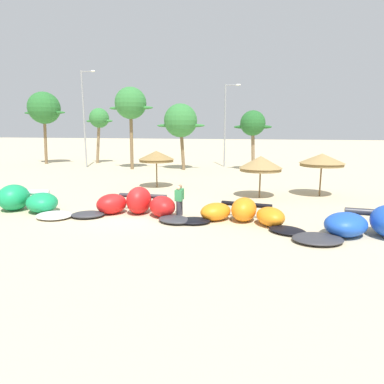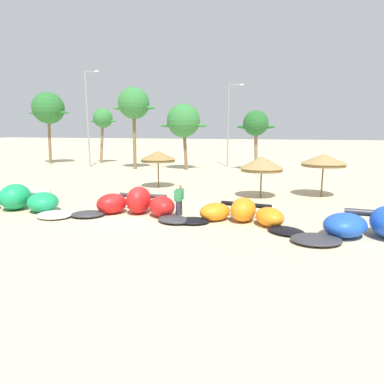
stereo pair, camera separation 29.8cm
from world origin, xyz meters
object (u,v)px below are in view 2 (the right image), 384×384
object	(u,v)px
lamppost_west_center	(229,121)
beach_umbrella_near_van	(158,156)
person_near_kites	(180,200)
person_by_umbrellas	(178,202)
beach_umbrella_middle	(262,164)
palm_left	(103,119)
palm_leftmost	(48,108)
lamppost_west	(88,115)
palm_center_right	(256,124)
kite_center	(242,214)
kite_left	(11,201)
palm_left_of_gap	(134,104)
palm_center_left	(183,121)
kite_left_of_center	(136,205)
beach_umbrella_near_palms	(324,160)

from	to	relation	value
lamppost_west_center	beach_umbrella_near_van	bearing A→B (deg)	-100.76
person_near_kites	person_by_umbrellas	size ratio (longest dim) A/B	1.00
beach_umbrella_middle	palm_left	xyz separation A→B (m)	(-21.22, 17.58, 3.41)
palm_leftmost	lamppost_west	distance (m)	7.37
person_near_kites	palm_leftmost	distance (m)	32.08
beach_umbrella_near_van	palm_leftmost	xyz separation A→B (m)	(-19.59, 13.26, 4.55)
person_near_kites	palm_center_right	xyz separation A→B (m)	(2.20, 20.02, 4.10)
beach_umbrella_middle	person_near_kites	size ratio (longest dim) A/B	1.72
person_near_kites	person_by_umbrellas	distance (m)	0.46
beach_umbrella_near_van	palm_center_right	bearing A→B (deg)	63.42
lamppost_west	beach_umbrella_middle	bearing A→B (deg)	-32.43
person_near_kites	person_by_umbrellas	bearing A→B (deg)	-85.21
beach_umbrella_near_van	person_by_umbrellas	bearing A→B (deg)	-63.03
kite_center	lamppost_west_center	size ratio (longest dim) A/B	0.66
kite_left	palm_leftmost	world-z (taller)	palm_leftmost
person_near_kites	lamppost_west	bearing A→B (deg)	131.82
palm_left_of_gap	lamppost_west_center	size ratio (longest dim) A/B	0.93
palm_leftmost	palm_center_left	world-z (taller)	palm_leftmost
palm_center_left	palm_center_right	xyz separation A→B (m)	(7.58, 1.08, -0.33)
lamppost_west_center	kite_left_of_center	bearing A→B (deg)	-92.73
beach_umbrella_middle	palm_left_of_gap	distance (m)	19.70
person_by_umbrellas	palm_left_of_gap	size ratio (longest dim) A/B	0.18
kite_left	palm_center_left	size ratio (longest dim) A/B	1.11
palm_left	person_by_umbrellas	bearing A→B (deg)	-53.56
palm_leftmost	palm_left	distance (m)	6.76
person_near_kites	palm_left	distance (m)	29.45
kite_left_of_center	palm_center_left	world-z (taller)	palm_center_left
palm_leftmost	palm_center_right	size ratio (longest dim) A/B	1.41
palm_leftmost	beach_umbrella_near_van	bearing A→B (deg)	-34.10
kite_left	beach_umbrella_middle	size ratio (longest dim) A/B	2.82
kite_left	person_by_umbrellas	bearing A→B (deg)	7.10
person_near_kites	lamppost_west_center	world-z (taller)	lamppost_west_center
palm_left	palm_center_left	world-z (taller)	palm_center_left
palm_center_left	lamppost_west_center	bearing A→B (deg)	44.35
beach_umbrella_middle	beach_umbrella_near_van	bearing A→B (deg)	166.25
kite_left_of_center	kite_center	size ratio (longest dim) A/B	1.05
beach_umbrella_middle	lamppost_west_center	xyz separation A→B (m)	(-4.84, 17.50, 3.04)
kite_left	lamppost_west_center	bearing A→B (deg)	72.04
person_near_kites	beach_umbrella_middle	bearing A→B (deg)	56.29
kite_left	palm_left_of_gap	bearing A→B (deg)	94.71
beach_umbrella_near_van	person_near_kites	world-z (taller)	beach_umbrella_near_van
beach_umbrella_middle	person_near_kites	distance (m)	6.93
palm_leftmost	kite_center	bearing A→B (deg)	-38.59
kite_left	palm_leftmost	size ratio (longest dim) A/B	0.87
kite_left_of_center	lamppost_west_center	bearing A→B (deg)	87.27
beach_umbrella_middle	palm_left	world-z (taller)	palm_left
beach_umbrella_near_palms	person_near_kites	size ratio (longest dim) A/B	1.79
palm_left_of_gap	lamppost_west	world-z (taller)	lamppost_west
palm_center_right	lamppost_west_center	size ratio (longest dim) A/B	0.67
beach_umbrella_near_van	palm_leftmost	distance (m)	24.09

